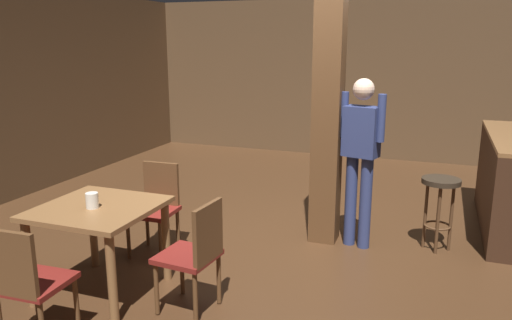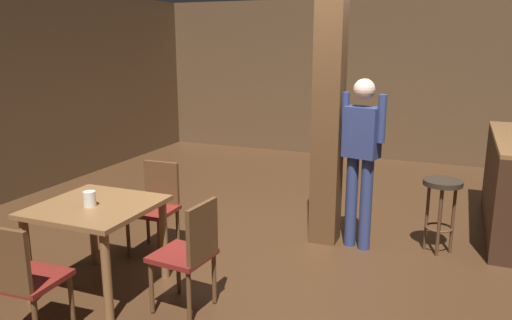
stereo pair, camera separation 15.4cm
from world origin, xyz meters
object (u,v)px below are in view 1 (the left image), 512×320
chair_east (196,251)px  bar_counter (502,181)px  dining_table (99,221)px  bar_stool_near (440,196)px  standing_person (361,151)px  chair_north (156,204)px  chair_south (27,280)px  napkin_cup (92,200)px

chair_east → bar_counter: (2.38, 2.83, 0.04)m
dining_table → bar_stool_near: 3.25m
standing_person → chair_north: bearing=-155.1°
chair_east → standing_person: (0.96, 1.74, 0.50)m
dining_table → chair_south: bearing=-87.1°
standing_person → bar_counter: standing_person is taller
napkin_cup → dining_table: bearing=82.9°
bar_counter → napkin_cup: bearing=-138.7°
standing_person → bar_stool_near: size_ratio=2.31×
chair_north → dining_table: bearing=-90.1°
chair_east → standing_person: 2.05m
bar_counter → bar_stool_near: 1.11m
napkin_cup → bar_stool_near: napkin_cup is taller
standing_person → bar_stool_near: 0.91m
chair_south → chair_east: (0.84, 0.82, 0.00)m
chair_south → bar_stool_near: bearing=46.9°
napkin_cup → chair_south: bearing=-86.4°
dining_table → chair_south: 0.84m
chair_south → bar_counter: bar_counter is taller
dining_table → standing_person: standing_person is taller
bar_counter → bar_stool_near: bar_counter is taller
standing_person → bar_counter: bearing=37.4°
chair_east → bar_stool_near: chair_east is taller
chair_south → bar_counter: (3.23, 3.65, 0.04)m
standing_person → bar_stool_near: (0.78, 0.19, -0.44)m
chair_east → bar_counter: 3.70m
chair_north → chair_south: bearing=-88.6°
bar_counter → bar_stool_near: bearing=-125.9°
dining_table → chair_east: size_ratio=1.03×
napkin_cup → standing_person: 2.58m
chair_south → napkin_cup: chair_south is taller
chair_south → napkin_cup: bearing=93.6°
napkin_cup → standing_person: size_ratio=0.07×
chair_north → standing_person: size_ratio=0.52×
chair_north → standing_person: standing_person is taller
dining_table → chair_north: size_ratio=1.03×
bar_stool_near → chair_south: bearing=-133.1°
bar_stool_near → bar_counter: bearing=54.1°
chair_north → bar_counter: (3.27, 1.94, 0.04)m
chair_east → bar_counter: bar_counter is taller
chair_south → chair_north: (-0.04, 1.70, 0.00)m
dining_table → standing_person: bearing=43.2°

